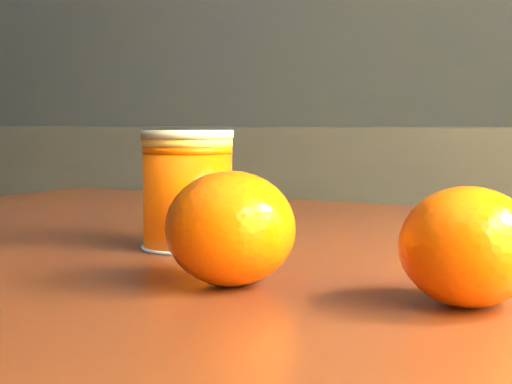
% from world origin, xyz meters
% --- Properties ---
extents(kitchen_counter, '(3.15, 0.60, 0.90)m').
position_xyz_m(kitchen_counter, '(0.00, 1.45, 0.45)').
color(kitchen_counter, '#424246').
rests_on(kitchen_counter, ground).
extents(juice_glass, '(0.07, 0.07, 0.09)m').
position_xyz_m(juice_glass, '(0.81, 0.32, 0.85)').
color(juice_glass, '#E34F04').
rests_on(juice_glass, table).
extents(orange_front, '(0.10, 0.10, 0.07)m').
position_xyz_m(orange_front, '(0.89, 0.22, 0.84)').
color(orange_front, '#FF5D05').
rests_on(orange_front, table).
extents(orange_back, '(0.08, 0.08, 0.06)m').
position_xyz_m(orange_back, '(1.03, 0.22, 0.84)').
color(orange_back, '#FF5D05').
rests_on(orange_back, table).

